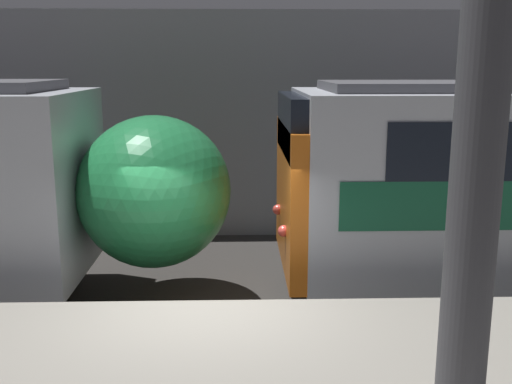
{
  "coord_description": "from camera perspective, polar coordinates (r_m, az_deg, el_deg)",
  "views": [
    {
      "loc": [
        0.41,
        -6.93,
        3.89
      ],
      "look_at": [
        0.65,
        0.97,
        2.19
      ],
      "focal_mm": 42.0,
      "sensor_mm": 36.0,
      "label": 1
    }
  ],
  "objects": [
    {
      "name": "ground_plane",
      "position": [
        7.95,
        -4.65,
        -17.17
      ],
      "size": [
        120.0,
        120.0,
        0.0
      ],
      "primitive_type": "plane",
      "color": "#33302D"
    },
    {
      "name": "station_rear_barrier",
      "position": [
        13.49,
        -3.46,
        6.28
      ],
      "size": [
        50.0,
        0.15,
        5.03
      ],
      "color": "#939399",
      "rests_on": "ground"
    },
    {
      "name": "support_pillar_near",
      "position": [
        5.05,
        20.01,
        -1.43
      ],
      "size": [
        0.41,
        0.41,
        3.46
      ],
      "color": "#47474C",
      "rests_on": "platform"
    }
  ]
}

